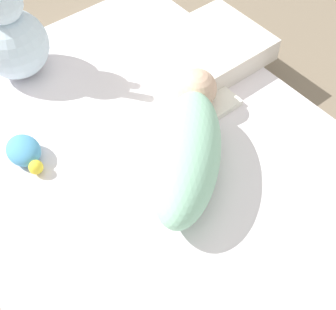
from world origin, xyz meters
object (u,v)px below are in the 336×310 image
(swaddled_baby, at_px, (187,146))
(bunny_plush, at_px, (11,37))
(turtle_plush, at_px, (25,152))
(pillow, at_px, (211,48))

(swaddled_baby, relative_size, bunny_plush, 1.22)
(swaddled_baby, distance_m, turtle_plush, 0.45)
(pillow, bearing_deg, bunny_plush, -122.41)
(bunny_plush, bearing_deg, pillow, 57.59)
(pillow, relative_size, turtle_plush, 2.32)
(bunny_plush, distance_m, turtle_plush, 0.39)
(swaddled_baby, bearing_deg, pillow, -3.17)
(swaddled_baby, height_order, bunny_plush, bunny_plush)
(pillow, xyz_separation_m, bunny_plush, (-0.34, -0.53, 0.10))
(bunny_plush, height_order, turtle_plush, bunny_plush)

